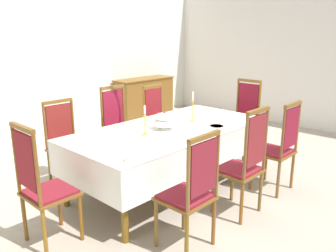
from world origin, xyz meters
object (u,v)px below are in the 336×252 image
(dining_table, at_px, (170,133))
(bowl_far_right, at_px, (133,158))
(bowl_far_left, at_px, (179,112))
(spoon_primary, at_px, (221,126))
(candlestick_east, at_px, (193,109))
(chair_head_west, at_px, (42,185))
(chair_head_east, at_px, (243,118))
(bowl_near_right, at_px, (122,126))
(chair_south_a, at_px, (191,191))
(bowl_near_left, at_px, (217,127))
(spoon_secondary, at_px, (115,128))
(chair_north_a, at_px, (66,142))
(sideboard, at_px, (145,98))
(candlestick_west, at_px, (145,123))
(chair_south_c, at_px, (279,146))
(chair_north_c, at_px, (159,119))
(chair_north_b, at_px, (119,127))
(chair_south_b, at_px, (244,162))
(soup_tureen, at_px, (165,121))

(dining_table, height_order, bowl_far_right, bowl_far_right)
(bowl_far_left, bearing_deg, spoon_primary, -101.78)
(candlestick_east, bearing_deg, chair_head_west, 180.00)
(chair_head_east, bearing_deg, bowl_near_right, 77.65)
(chair_south_a, height_order, bowl_near_left, chair_south_a)
(spoon_secondary, bearing_deg, bowl_far_right, -109.10)
(candlestick_east, distance_m, bowl_far_left, 0.51)
(bowl_near_left, xyz_separation_m, bowl_near_right, (-0.70, 0.90, -0.01))
(chair_north_a, relative_size, candlestick_east, 2.80)
(chair_head_west, bearing_deg, sideboard, 126.24)
(candlestick_west, xyz_separation_m, bowl_near_left, (0.75, -0.45, -0.11))
(chair_south_a, relative_size, chair_head_east, 0.93)
(bowl_near_left, xyz_separation_m, spoon_primary, (0.13, 0.03, -0.02))
(bowl_near_left, distance_m, sideboard, 3.87)
(chair_south_a, height_order, chair_head_west, chair_head_west)
(chair_south_c, height_order, bowl_near_left, chair_south_c)
(chair_north_c, xyz_separation_m, bowl_far_left, (-0.18, -0.58, 0.23))
(chair_north_b, relative_size, chair_north_c, 1.07)
(bowl_near_right, bearing_deg, bowl_far_right, -125.06)
(chair_north_c, xyz_separation_m, spoon_primary, (-0.36, -1.44, 0.22))
(bowl_near_right, bearing_deg, chair_head_east, -12.35)
(chair_south_b, relative_size, bowl_near_right, 8.06)
(chair_south_c, height_order, candlestick_east, candlestick_east)
(chair_north_c, distance_m, bowl_near_left, 1.57)
(chair_north_a, xyz_separation_m, bowl_far_right, (-0.22, -1.53, 0.23))
(chair_south_b, xyz_separation_m, chair_south_c, (0.80, 0.00, -0.02))
(chair_south_c, relative_size, candlestick_west, 3.30)
(chair_north_b, xyz_separation_m, soup_tureen, (-0.13, -1.02, 0.29))
(chair_south_c, height_order, chair_north_c, chair_south_c)
(bowl_far_left, xyz_separation_m, spoon_primary, (-0.18, -0.86, -0.02))
(candlestick_east, relative_size, bowl_far_left, 2.04)
(chair_south_a, height_order, chair_north_a, chair_south_a)
(chair_south_c, xyz_separation_m, spoon_secondary, (-1.30, 1.50, 0.21))
(chair_south_b, distance_m, bowl_near_left, 0.68)
(chair_head_west, distance_m, candlestick_east, 2.13)
(bowl_near_left, distance_m, bowl_far_right, 1.38)
(spoon_secondary, bearing_deg, dining_table, -33.90)
(chair_north_a, xyz_separation_m, chair_head_west, (-0.85, -1.02, 0.02))
(chair_north_b, xyz_separation_m, chair_south_c, (0.80, -2.04, -0.01))
(chair_north_a, relative_size, chair_north_c, 1.00)
(chair_head_west, height_order, bowl_far_left, chair_head_west)
(candlestick_east, xyz_separation_m, bowl_near_right, (-0.80, 0.45, -0.14))
(chair_south_b, relative_size, soup_tureen, 4.30)
(bowl_far_left, height_order, spoon_primary, bowl_far_left)
(chair_south_b, xyz_separation_m, bowl_far_right, (-1.07, 0.51, 0.20))
(candlestick_east, distance_m, spoon_secondary, 1.03)
(chair_north_a, xyz_separation_m, bowl_near_right, (0.45, -0.57, 0.23))
(chair_south_b, distance_m, spoon_secondary, 1.59)
(bowl_far_right, height_order, sideboard, sideboard)
(chair_south_a, xyz_separation_m, bowl_far_right, (-0.22, 0.51, 0.23))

